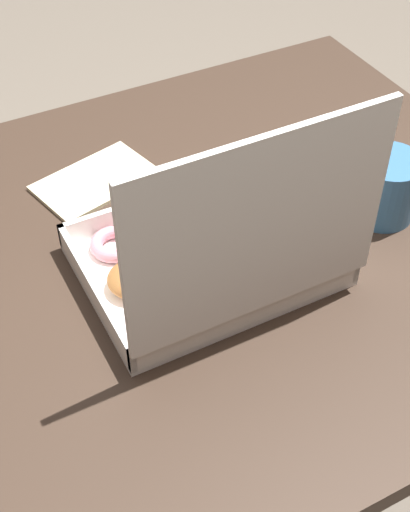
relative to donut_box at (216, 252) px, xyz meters
name	(u,v)px	position (x,y,z in m)	size (l,w,h in m)	color
ground_plane	(188,508)	(0.02, -0.07, -0.76)	(8.00, 8.00, 0.00)	#6B6054
dining_table	(181,306)	(0.02, -0.07, -0.16)	(1.02, 0.79, 0.70)	#38281E
donut_box	(216,252)	(0.00, 0.00, 0.00)	(0.30, 0.24, 0.27)	white
coffee_mug	(385,186)	(-0.26, -0.01, -0.01)	(0.09, 0.09, 0.09)	teal
paper_napkin	(96,181)	(0.06, -0.25, -0.05)	(0.19, 0.14, 0.01)	beige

